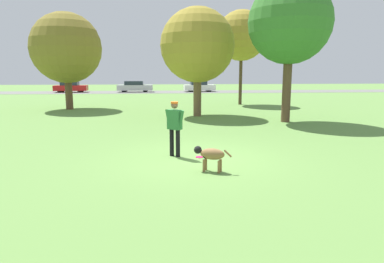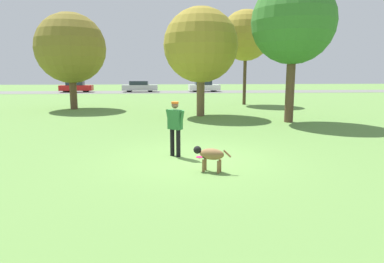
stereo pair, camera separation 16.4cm
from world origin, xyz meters
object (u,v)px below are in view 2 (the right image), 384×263
(person, at_px, (175,124))
(tree_far_right, at_px, (246,36))
(frisbee, at_px, (200,157))
(tree_far_left, at_px, (71,48))
(parked_car_silver, at_px, (140,87))
(dog, at_px, (210,155))
(tree_mid_center, at_px, (201,45))
(tree_near_right, at_px, (293,23))
(parked_car_white, at_px, (204,86))
(parked_car_red, at_px, (76,87))

(person, bearing_deg, tree_far_right, 109.92)
(person, xyz_separation_m, frisbee, (0.72, -0.19, -0.97))
(tree_far_left, bearing_deg, tree_far_right, 10.58)
(parked_car_silver, bearing_deg, dog, -82.48)
(dog, xyz_separation_m, tree_far_left, (-7.39, 15.49, 3.61))
(tree_mid_center, bearing_deg, tree_near_right, -33.26)
(frisbee, relative_size, tree_near_right, 0.03)
(dog, bearing_deg, tree_near_right, -96.94)
(dog, xyz_separation_m, parked_car_white, (3.71, 35.18, 0.24))
(person, bearing_deg, dog, -23.99)
(tree_mid_center, relative_size, parked_car_red, 1.52)
(tree_mid_center, distance_m, parked_car_red, 27.67)
(parked_car_red, distance_m, parked_car_white, 15.95)
(parked_car_silver, bearing_deg, person, -83.53)
(tree_mid_center, relative_size, parked_car_silver, 1.39)
(person, height_order, tree_near_right, tree_near_right)
(person, bearing_deg, frisbee, 24.54)
(parked_car_white, bearing_deg, parked_car_silver, 177.06)
(dog, xyz_separation_m, tree_near_right, (5.09, 8.37, 4.42))
(dog, bearing_deg, tree_far_right, -81.19)
(tree_near_right, relative_size, parked_car_red, 1.74)
(frisbee, distance_m, tree_mid_center, 10.48)
(tree_mid_center, bearing_deg, frisbee, -95.83)
(tree_mid_center, relative_size, parked_car_white, 1.52)
(tree_near_right, bearing_deg, person, -131.47)
(person, distance_m, tree_far_left, 15.59)
(tree_mid_center, height_order, parked_car_red, tree_mid_center)
(person, xyz_separation_m, parked_car_red, (-11.40, 33.60, -0.31))
(person, relative_size, tree_near_right, 0.24)
(dog, xyz_separation_m, parked_car_silver, (-4.38, 35.19, 0.24))
(tree_near_right, height_order, parked_car_red, tree_near_right)
(tree_far_right, relative_size, parked_car_white, 1.78)
(tree_near_right, distance_m, parked_car_red, 32.27)
(person, distance_m, tree_far_right, 17.63)
(tree_far_right, height_order, tree_mid_center, tree_far_right)
(person, height_order, frisbee, person)
(frisbee, distance_m, parked_car_white, 33.92)
(parked_car_silver, bearing_deg, tree_mid_center, -77.25)
(tree_near_right, relative_size, tree_far_right, 0.97)
(frisbee, xyz_separation_m, tree_far_left, (-7.28, 14.00, 4.04))
(tree_far_right, height_order, parked_car_white, tree_far_right)
(tree_near_right, xyz_separation_m, parked_car_silver, (-9.47, 26.81, -4.18))
(dog, distance_m, tree_far_right, 19.07)
(frisbee, relative_size, tree_far_left, 0.04)
(person, distance_m, tree_near_right, 9.74)
(tree_near_right, xyz_separation_m, tree_mid_center, (-4.21, 2.76, -0.90))
(tree_near_right, bearing_deg, dog, -121.28)
(person, distance_m, parked_car_silver, 33.70)
(dog, bearing_deg, parked_car_white, -71.69)
(frisbee, height_order, parked_car_silver, parked_car_silver)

